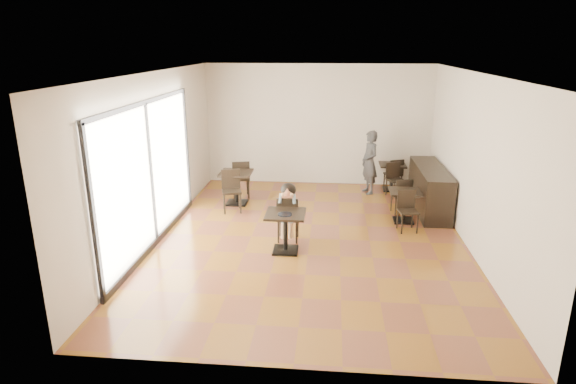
# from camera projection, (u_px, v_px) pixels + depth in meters

# --- Properties ---
(floor) EXTENTS (6.00, 8.00, 0.01)m
(floor) POSITION_uv_depth(u_px,v_px,m) (310.00, 239.00, 9.53)
(floor) COLOR brown
(floor) RESTS_ON ground
(ceiling) EXTENTS (6.00, 8.00, 0.01)m
(ceiling) POSITION_uv_depth(u_px,v_px,m) (312.00, 73.00, 8.57)
(ceiling) COLOR white
(ceiling) RESTS_ON floor
(wall_back) EXTENTS (6.00, 0.01, 3.20)m
(wall_back) POSITION_uv_depth(u_px,v_px,m) (318.00, 125.00, 12.85)
(wall_back) COLOR beige
(wall_back) RESTS_ON floor
(wall_front) EXTENTS (6.00, 0.01, 3.20)m
(wall_front) POSITION_uv_depth(u_px,v_px,m) (294.00, 245.00, 5.25)
(wall_front) COLOR beige
(wall_front) RESTS_ON floor
(wall_left) EXTENTS (0.01, 8.00, 3.20)m
(wall_left) POSITION_uv_depth(u_px,v_px,m) (156.00, 157.00, 9.32)
(wall_left) COLOR beige
(wall_left) RESTS_ON floor
(wall_right) EXTENTS (0.01, 8.00, 3.20)m
(wall_right) POSITION_uv_depth(u_px,v_px,m) (475.00, 164.00, 8.79)
(wall_right) COLOR beige
(wall_right) RESTS_ON floor
(storefront_window) EXTENTS (0.04, 4.50, 2.60)m
(storefront_window) POSITION_uv_depth(u_px,v_px,m) (149.00, 173.00, 8.90)
(storefront_window) COLOR white
(storefront_window) RESTS_ON floor
(child_table) EXTENTS (0.72, 0.72, 0.76)m
(child_table) POSITION_uv_depth(u_px,v_px,m) (285.00, 232.00, 8.84)
(child_table) COLOR black
(child_table) RESTS_ON floor
(child_chair) EXTENTS (0.41, 0.41, 0.91)m
(child_chair) POSITION_uv_depth(u_px,v_px,m) (288.00, 218.00, 9.34)
(child_chair) COLOR black
(child_chair) RESTS_ON floor
(child) EXTENTS (0.41, 0.57, 1.15)m
(child) POSITION_uv_depth(u_px,v_px,m) (288.00, 212.00, 9.30)
(child) COLOR slate
(child) RESTS_ON child_chair
(plate) EXTENTS (0.26, 0.26, 0.02)m
(plate) POSITION_uv_depth(u_px,v_px,m) (285.00, 214.00, 8.63)
(plate) COLOR black
(plate) RESTS_ON child_table
(pizza_slice) EXTENTS (0.27, 0.20, 0.06)m
(pizza_slice) POSITION_uv_depth(u_px,v_px,m) (287.00, 195.00, 9.00)
(pizza_slice) COLOR #DEB073
(pizza_slice) RESTS_ON child
(adult_patron) EXTENTS (0.58, 0.69, 1.62)m
(adult_patron) POSITION_uv_depth(u_px,v_px,m) (370.00, 162.00, 12.19)
(adult_patron) COLOR #35363A
(adult_patron) RESTS_ON floor
(cafe_table_mid) EXTENTS (0.76, 0.76, 0.69)m
(cafe_table_mid) POSITION_uv_depth(u_px,v_px,m) (404.00, 206.00, 10.34)
(cafe_table_mid) COLOR black
(cafe_table_mid) RESTS_ON floor
(cafe_table_left) EXTENTS (0.91, 0.91, 0.79)m
(cafe_table_left) POSITION_uv_depth(u_px,v_px,m) (236.00, 188.00, 11.48)
(cafe_table_left) COLOR black
(cafe_table_left) RESTS_ON floor
(cafe_table_back) EXTENTS (0.87, 0.87, 0.71)m
(cafe_table_back) POSITION_uv_depth(u_px,v_px,m) (392.00, 177.00, 12.56)
(cafe_table_back) COLOR black
(cafe_table_back) RESTS_ON floor
(chair_mid_a) EXTENTS (0.44, 0.44, 0.83)m
(chair_mid_a) POSITION_uv_depth(u_px,v_px,m) (401.00, 195.00, 10.84)
(chair_mid_a) COLOR black
(chair_mid_a) RESTS_ON floor
(chair_mid_b) EXTENTS (0.44, 0.44, 0.83)m
(chair_mid_b) POSITION_uv_depth(u_px,v_px,m) (408.00, 212.00, 9.80)
(chair_mid_b) COLOR black
(chair_mid_b) RESTS_ON floor
(chair_left_a) EXTENTS (0.52, 0.52, 0.95)m
(chair_left_a) POSITION_uv_depth(u_px,v_px,m) (241.00, 178.00, 11.98)
(chair_left_a) COLOR black
(chair_left_a) RESTS_ON floor
(chair_left_b) EXTENTS (0.52, 0.52, 0.95)m
(chair_left_b) POSITION_uv_depth(u_px,v_px,m) (232.00, 191.00, 10.94)
(chair_left_b) COLOR black
(chair_left_b) RESTS_ON floor
(chair_back_a) EXTENTS (0.50, 0.50, 0.85)m
(chair_back_a) POSITION_uv_depth(u_px,v_px,m) (393.00, 174.00, 12.55)
(chair_back_a) COLOR black
(chair_back_a) RESTS_ON floor
(chair_back_b) EXTENTS (0.50, 0.50, 0.85)m
(chair_back_b) POSITION_uv_depth(u_px,v_px,m) (396.00, 180.00, 12.01)
(chair_back_b) COLOR black
(chair_back_b) RESTS_ON floor
(service_counter) EXTENTS (0.60, 2.40, 1.00)m
(service_counter) POSITION_uv_depth(u_px,v_px,m) (430.00, 189.00, 11.04)
(service_counter) COLOR black
(service_counter) RESTS_ON floor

